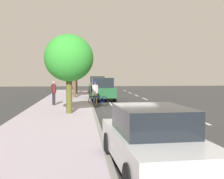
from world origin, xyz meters
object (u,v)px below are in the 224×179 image
(bicycle_at_curb, at_px, (98,101))
(cyclist_with_backpack, at_px, (95,90))
(pedestrian_on_phone, at_px, (54,91))
(street_tree_mid_block, at_px, (74,56))
(street_tree_near_cyclist, at_px, (76,58))
(parked_suv_white_nearest, at_px, (97,84))
(street_tree_far_end, at_px, (69,58))
(parked_sedan_silver_mid, at_px, (152,140))
(parked_pickup_green_second, at_px, (102,90))

(bicycle_at_curb, height_order, cyclist_with_backpack, cyclist_with_backpack)
(cyclist_with_backpack, height_order, pedestrian_on_phone, pedestrian_on_phone)
(street_tree_mid_block, xyz_separation_m, pedestrian_on_phone, (1.26, 6.40, -2.81))
(street_tree_near_cyclist, relative_size, street_tree_mid_block, 0.97)
(street_tree_mid_block, height_order, pedestrian_on_phone, street_tree_mid_block)
(street_tree_near_cyclist, xyz_separation_m, street_tree_mid_block, (-0.00, 5.90, -0.15))
(parked_suv_white_nearest, relative_size, street_tree_mid_block, 0.91)
(cyclist_with_backpack, bearing_deg, street_tree_mid_block, -73.80)
(cyclist_with_backpack, distance_m, street_tree_far_end, 5.78)
(parked_sedan_silver_mid, bearing_deg, parked_pickup_green_second, -90.17)
(parked_sedan_silver_mid, bearing_deg, pedestrian_on_phone, -75.39)
(street_tree_mid_block, bearing_deg, bicycle_at_curb, 106.92)
(street_tree_near_cyclist, bearing_deg, parked_sedan_silver_mid, 95.11)
(street_tree_mid_block, bearing_deg, pedestrian_on_phone, 78.89)
(parked_sedan_silver_mid, relative_size, pedestrian_on_phone, 2.72)
(street_tree_near_cyclist, bearing_deg, pedestrian_on_phone, 84.17)
(street_tree_mid_block, bearing_deg, cyclist_with_backpack, 106.20)
(parked_suv_white_nearest, distance_m, cyclist_with_backpack, 14.23)
(parked_sedan_silver_mid, distance_m, street_tree_near_cyclist, 26.37)
(pedestrian_on_phone, bearing_deg, street_tree_far_end, 106.11)
(bicycle_at_curb, distance_m, cyclist_with_backpack, 0.89)
(parked_pickup_green_second, xyz_separation_m, bicycle_at_curb, (0.55, 4.42, -0.54))
(bicycle_at_curb, relative_size, street_tree_far_end, 0.33)
(parked_suv_white_nearest, xyz_separation_m, street_tree_mid_block, (2.48, 8.62, 2.84))
(parked_sedan_silver_mid, relative_size, street_tree_far_end, 1.05)
(pedestrian_on_phone, bearing_deg, street_tree_near_cyclist, -95.83)
(parked_suv_white_nearest, height_order, street_tree_far_end, street_tree_far_end)
(parked_sedan_silver_mid, distance_m, cyclist_with_backpack, 14.60)
(bicycle_at_curb, bearing_deg, cyclist_with_backpack, -64.81)
(parked_suv_white_nearest, height_order, parked_sedan_silver_mid, parked_suv_white_nearest)
(bicycle_at_curb, bearing_deg, street_tree_near_cyclist, -81.24)
(parked_pickup_green_second, bearing_deg, parked_sedan_silver_mid, 89.83)
(parked_sedan_silver_mid, bearing_deg, cyclist_with_backpack, -87.21)
(cyclist_with_backpack, xyz_separation_m, street_tree_mid_block, (1.62, -5.58, 2.79))
(pedestrian_on_phone, bearing_deg, parked_sedan_silver_mid, 104.61)
(street_tree_far_end, bearing_deg, street_tree_mid_block, -90.00)
(parked_suv_white_nearest, bearing_deg, street_tree_mid_block, 73.92)
(cyclist_with_backpack, bearing_deg, parked_suv_white_nearest, -93.48)
(parked_suv_white_nearest, height_order, street_tree_mid_block, street_tree_mid_block)
(cyclist_with_backpack, distance_m, pedestrian_on_phone, 2.99)
(parked_pickup_green_second, height_order, bicycle_at_curb, parked_pickup_green_second)
(parked_pickup_green_second, xyz_separation_m, street_tree_near_cyclist, (2.39, -7.52, 3.12))
(parked_sedan_silver_mid, xyz_separation_m, pedestrian_on_phone, (3.59, -13.76, 0.31))
(pedestrian_on_phone, bearing_deg, street_tree_mid_block, -101.11)
(parked_pickup_green_second, height_order, cyclist_with_backpack, parked_pickup_green_second)
(parked_suv_white_nearest, xyz_separation_m, street_tree_far_end, (2.48, 19.37, 2.09))
(parked_sedan_silver_mid, xyz_separation_m, street_tree_mid_block, (2.33, -20.17, 3.12))
(bicycle_at_curb, relative_size, cyclist_with_backpack, 0.80)
(parked_suv_white_nearest, relative_size, parked_pickup_green_second, 0.89)
(parked_suv_white_nearest, distance_m, bicycle_at_curb, 14.69)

